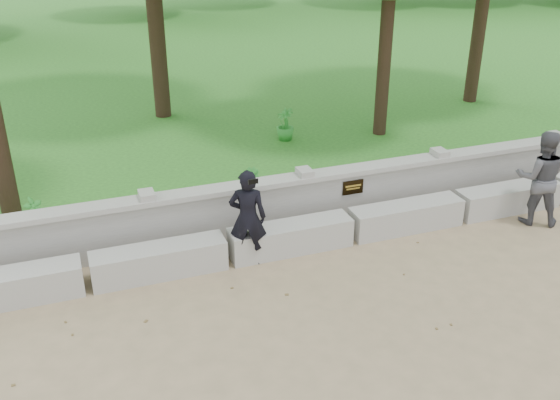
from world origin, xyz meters
The scene contains 9 objects.
ground centered at (0.00, 0.00, 0.00)m, with size 80.00×80.00×0.00m, color #9D8460.
lawn centered at (0.00, 14.00, 0.12)m, with size 40.00×22.00×0.25m, color #275A1E.
concrete_bench centered at (0.00, 1.90, 0.22)m, with size 11.90×0.45×0.45m.
parapet_wall centered at (0.00, 2.60, 0.46)m, with size 12.50×0.35×0.90m.
man_main centered at (-1.71, 1.80, 0.74)m, with size 0.63×0.59×1.47m.
visitor_left centered at (3.13, 1.40, 0.80)m, with size 0.98×0.92×1.59m.
shrub_a centered at (-4.59, 3.30, 0.55)m, with size 0.31×0.21×0.60m, color #2F8A2F.
shrub_b centered at (-1.13, 3.30, 0.53)m, with size 0.31×0.25×0.57m, color #2F8A2F.
shrub_d centered at (0.41, 5.92, 0.59)m, with size 0.38×0.34×0.69m, color #2F8A2F.
Camera 1 is at (-4.01, -5.83, 4.81)m, focal length 40.00 mm.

